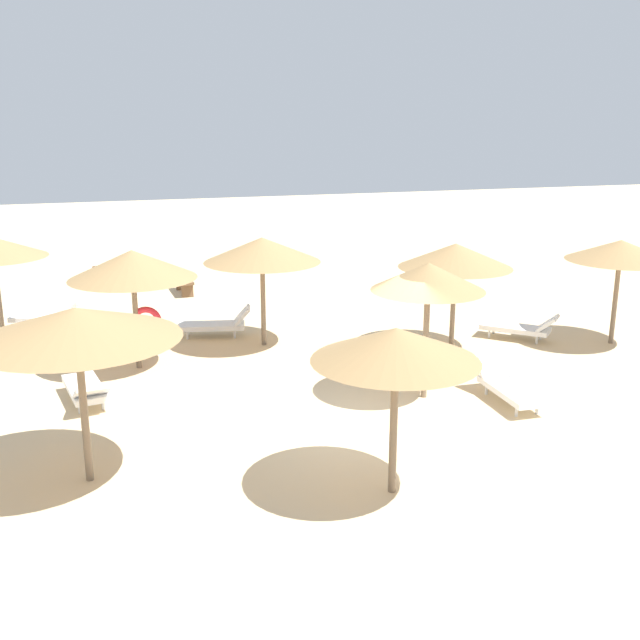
# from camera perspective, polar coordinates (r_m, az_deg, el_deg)

# --- Properties ---
(ground_plane) EXTENTS (80.00, 80.00, 0.00)m
(ground_plane) POSITION_cam_1_polar(r_m,az_deg,el_deg) (14.06, 3.70, -7.83)
(ground_plane) COLOR beige
(parasol_0) EXTENTS (2.85, 2.85, 2.70)m
(parasol_0) POSITION_cam_1_polar(r_m,az_deg,el_deg) (18.13, -4.45, 5.35)
(parasol_0) COLOR #75604C
(parasol_0) RESTS_ON ground
(parasol_1) EXTENTS (2.25, 2.25, 2.77)m
(parasol_1) POSITION_cam_1_polar(r_m,az_deg,el_deg) (14.69, 8.27, 3.24)
(parasol_1) COLOR #75604C
(parasol_1) RESTS_ON ground
(parasol_2) EXTENTS (2.81, 2.81, 2.70)m
(parasol_2) POSITION_cam_1_polar(r_m,az_deg,el_deg) (16.88, -14.14, 4.06)
(parasol_2) COLOR #75604C
(parasol_2) RESTS_ON ground
(parasol_3) EXTENTS (2.61, 2.61, 2.62)m
(parasol_3) POSITION_cam_1_polar(r_m,az_deg,el_deg) (19.64, 21.98, 4.94)
(parasol_3) COLOR #75604C
(parasol_3) RESTS_ON ground
(parasol_5) EXTENTS (3.12, 3.12, 2.79)m
(parasol_5) POSITION_cam_1_polar(r_m,az_deg,el_deg) (11.62, -18.14, -0.30)
(parasol_5) COLOR #75604C
(parasol_5) RESTS_ON ground
(parasol_7) EXTENTS (2.49, 2.49, 2.59)m
(parasol_7) POSITION_cam_1_polar(r_m,az_deg,el_deg) (10.80, 5.81, -1.93)
(parasol_7) COLOR #75604C
(parasol_7) RESTS_ON ground
(parasol_8) EXTENTS (2.73, 2.73, 2.61)m
(parasol_8) POSITION_cam_1_polar(r_m,az_deg,el_deg) (18.05, 10.31, 4.85)
(parasol_8) COLOR #75604C
(parasol_8) RESTS_ON ground
(lounger_0) EXTENTS (1.96, 1.04, 0.78)m
(lounger_0) POSITION_cam_1_polar(r_m,az_deg,el_deg) (19.45, -7.90, -0.32)
(lounger_0) COLOR white
(lounger_0) RESTS_ON ground
(lounger_1) EXTENTS (0.70, 1.90, 0.73)m
(lounger_1) POSITION_cam_1_polar(r_m,az_deg,el_deg) (15.37, 14.18, -4.95)
(lounger_1) COLOR white
(lounger_1) RESTS_ON ground
(lounger_2) EXTENTS (0.95, 1.99, 0.66)m
(lounger_2) POSITION_cam_1_polar(r_m,az_deg,el_deg) (15.50, -17.44, -5.04)
(lounger_2) COLOR white
(lounger_2) RESTS_ON ground
(lounger_3) EXTENTS (1.79, 1.78, 0.72)m
(lounger_3) POSITION_cam_1_polar(r_m,az_deg,el_deg) (19.65, 15.09, -0.56)
(lounger_3) COLOR white
(lounger_3) RESTS_ON ground
(lounger_4) EXTENTS (1.98, 1.10, 0.75)m
(lounger_4) POSITION_cam_1_polar(r_m,az_deg,el_deg) (21.38, -20.02, 0.31)
(lounger_4) COLOR white
(lounger_4) RESTS_ON ground
(bench_0) EXTENTS (0.62, 1.54, 0.49)m
(bench_0) POSITION_cam_1_polar(r_m,az_deg,el_deg) (26.43, -16.30, 3.42)
(bench_0) COLOR brown
(bench_0) RESTS_ON ground
(bench_1) EXTENTS (0.45, 1.51, 0.49)m
(bench_1) POSITION_cam_1_polar(r_m,az_deg,el_deg) (24.36, -10.34, 2.82)
(bench_1) COLOR brown
(bench_1) RESTS_ON ground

